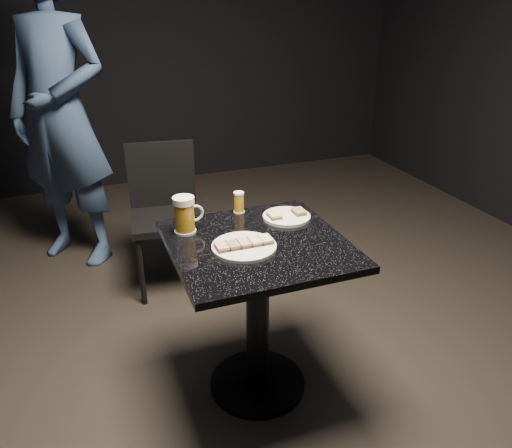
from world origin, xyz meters
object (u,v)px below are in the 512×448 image
at_px(table, 258,292).
at_px(beer_mug, 185,215).
at_px(plate_large, 244,247).
at_px(beer_tumbler, 239,202).
at_px(chair, 165,207).
at_px(plate_small, 287,217).
at_px(patron, 60,114).

relative_size(table, beer_mug, 4.75).
bearing_deg(plate_large, beer_mug, 128.38).
xyz_separation_m(beer_tumbler, chair, (-0.21, 0.77, -0.30)).
bearing_deg(table, chair, 99.68).
relative_size(plate_large, chair, 0.29).
relative_size(plate_small, chair, 0.24).
bearing_deg(beer_tumbler, chair, 105.27).
relative_size(plate_small, beer_mug, 1.34).
distance_m(beer_mug, beer_tumbler, 0.30).
bearing_deg(plate_large, table, 26.72).
distance_m(plate_large, patron, 1.80).
distance_m(patron, beer_tumbler, 1.53).
xyz_separation_m(plate_small, chair, (-0.39, 0.91, -0.26)).
bearing_deg(plate_small, chair, 113.07).
height_order(plate_small, table, plate_small).
height_order(beer_mug, chair, beer_mug).
xyz_separation_m(table, beer_mug, (-0.25, 0.19, 0.32)).
height_order(table, beer_tumbler, beer_tumbler).
distance_m(table, beer_tumbler, 0.43).
relative_size(table, chair, 0.86).
distance_m(patron, table, 1.84).
bearing_deg(plate_large, chair, 95.78).
bearing_deg(chair, beer_mug, -94.27).
height_order(plate_large, patron, patron).
bearing_deg(plate_small, table, -139.79).
relative_size(patron, beer_tumbler, 20.01).
xyz_separation_m(plate_small, beer_mug, (-0.45, 0.02, 0.07)).
height_order(patron, chair, patron).
distance_m(plate_large, table, 0.26).
distance_m(plate_large, plate_small, 0.34).
distance_m(patron, chair, 0.90).
relative_size(patron, table, 2.61).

